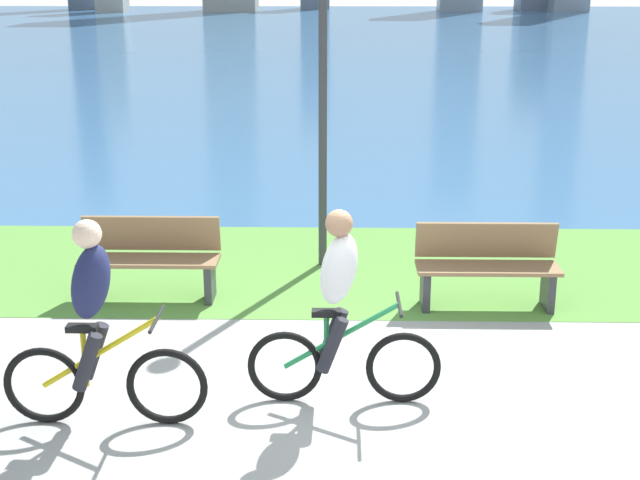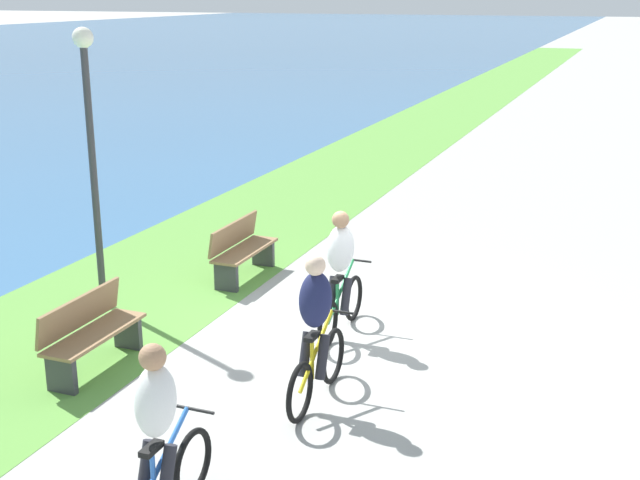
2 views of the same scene
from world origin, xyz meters
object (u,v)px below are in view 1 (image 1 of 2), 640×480
bench_near_path (487,266)px  bench_far_along_path (150,259)px  cyclist_trailing (96,326)px  lamppost_tall (323,54)px  cyclist_lead (340,309)px

bench_near_path → bench_far_along_path: same height
cyclist_trailing → lamppost_tall: lamppost_tall is taller
bench_far_along_path → cyclist_lead: bearing=-49.1°
bench_far_along_path → cyclist_trailing: bearing=-86.4°
cyclist_lead → lamppost_tall: size_ratio=0.43×
bench_near_path → bench_far_along_path: size_ratio=1.00×
cyclist_trailing → bench_near_path: (3.44, 2.61, -0.39)m
bench_near_path → lamppost_tall: 3.04m
cyclist_lead → bench_near_path: (1.56, 2.20, -0.38)m
cyclist_lead → bench_far_along_path: 3.17m
cyclist_trailing → bench_far_along_path: cyclist_trailing is taller
cyclist_lead → cyclist_trailing: (-1.88, -0.41, 0.01)m
cyclist_trailing → bench_far_along_path: bearing=93.6°
cyclist_lead → bench_far_along_path: size_ratio=1.11×
bench_far_along_path → bench_near_path: bearing=-2.8°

